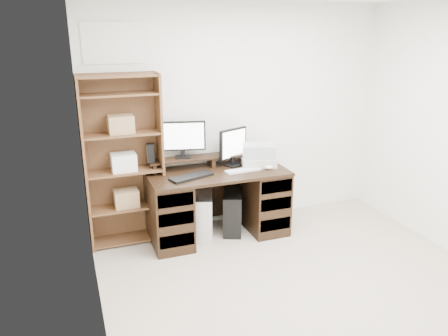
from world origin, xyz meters
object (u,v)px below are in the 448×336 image
monitor_small (233,146)px  tower_black (232,211)px  printer (258,161)px  bookshelf (123,160)px  tower_silver (202,214)px  desk (217,202)px  monitor_wide (182,137)px

monitor_small → tower_black: 0.75m
printer → bookshelf: (-1.46, 0.18, 0.12)m
tower_silver → bookshelf: (-0.80, 0.17, 0.67)m
printer → desk: bearing=-161.0°
monitor_wide → tower_black: 1.02m
bookshelf → tower_silver: bearing=-11.9°
desk → tower_silver: 0.22m
tower_silver → bookshelf: bookshelf is taller
tower_silver → tower_black: (0.36, -0.01, -0.01)m
monitor_wide → bookshelf: 0.67m
desk → bookshelf: (-0.96, 0.21, 0.53)m
desk → tower_silver: bearing=164.3°
desk → monitor_small: 0.65m
monitor_small → monitor_wide: bearing=145.2°
desk → bookshelf: bookshelf is taller
bookshelf → printer: bearing=-7.0°
desk → printer: (0.50, 0.03, 0.41)m
tower_black → bookshelf: 1.35m
printer → tower_silver: (-0.66, 0.01, -0.55)m
printer → tower_silver: size_ratio=0.76×
printer → tower_black: bearing=-165.2°
desk → monitor_small: (0.24, 0.14, 0.59)m
monitor_small → tower_black: bearing=-135.8°
monitor_wide → tower_silver: (0.15, -0.20, -0.85)m
monitor_wide → tower_black: (0.51, -0.21, -0.86)m
tower_silver → tower_black: size_ratio=0.97×
monitor_wide → monitor_small: 0.57m
desk → monitor_small: monitor_small is taller
tower_black → printer: bearing=21.6°
monitor_small → printer: bearing=-45.2°
tower_silver → desk: bearing=2.9°
monitor_small → bookshelf: bearing=153.0°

